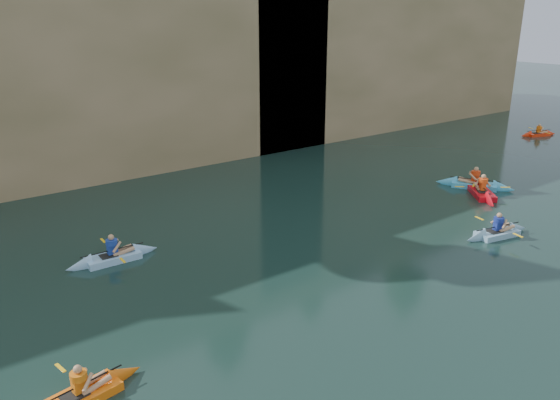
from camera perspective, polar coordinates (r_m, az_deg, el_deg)
cliff at (r=35.40m, az=-23.21°, el=14.35°), size 70.00×16.00×12.00m
cliff_slab_center at (r=28.99m, az=-15.44°, el=13.83°), size 24.00×2.40×11.40m
cliff_slab_east at (r=40.86m, az=12.49°, el=14.32°), size 26.00×2.40×9.84m
sea_cave_center at (r=27.40m, az=-25.86°, el=3.59°), size 3.50×1.00×3.20m
sea_cave_east at (r=32.68m, az=-1.22°, el=8.92°), size 5.00×1.00×4.50m
kayaker_orange at (r=13.33m, az=-20.06°, el=-18.62°), size 3.03×2.22×1.12m
kayaker_ltblue_near at (r=22.16m, az=21.74°, el=-3.19°), size 3.05×2.28×1.17m
kayaker_red_far at (r=26.74m, az=20.33°, el=0.74°), size 2.78×3.16×1.27m
kayaker_ltblue_mid at (r=19.46m, az=-17.04°, el=-5.71°), size 3.19×2.39×1.21m
kayaker_blue_east at (r=27.82m, az=19.66°, el=1.52°), size 2.52×3.51×1.29m
kayaker_extra_east at (r=41.31m, az=25.38°, el=6.25°), size 2.77×1.97×1.03m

